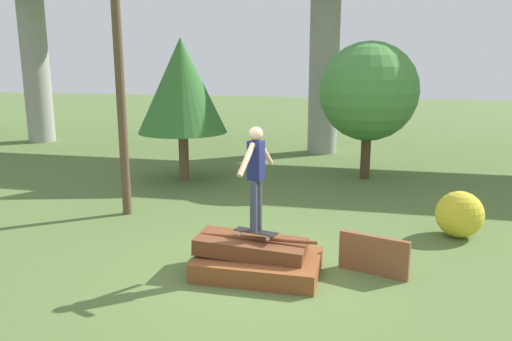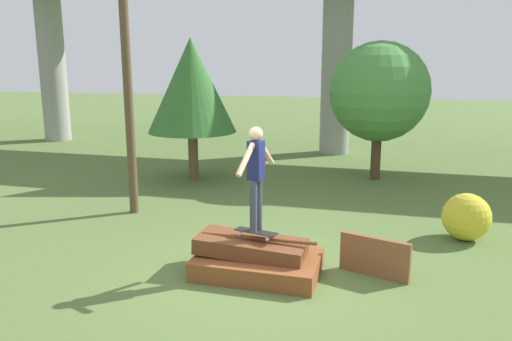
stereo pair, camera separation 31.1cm
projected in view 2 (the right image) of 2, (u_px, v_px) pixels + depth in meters
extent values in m
plane|color=#567038|center=(258.00, 273.00, 8.26)|extent=(80.00, 80.00, 0.00)
cube|color=brown|center=(258.00, 264.00, 8.22)|extent=(2.02, 1.33, 0.31)
cube|color=brown|center=(251.00, 246.00, 8.22)|extent=(1.82, 0.82, 0.35)
cylinder|color=brown|center=(258.00, 238.00, 8.13)|extent=(1.93, 0.06, 0.06)
cube|color=brown|center=(374.00, 257.00, 8.09)|extent=(1.14, 0.45, 0.66)
cube|color=black|center=(256.00, 232.00, 8.11)|extent=(0.76, 0.37, 0.01)
cylinder|color=silver|center=(272.00, 236.00, 8.08)|extent=(0.06, 0.04, 0.05)
cylinder|color=silver|center=(268.00, 239.00, 7.93)|extent=(0.06, 0.04, 0.05)
cylinder|color=silver|center=(245.00, 231.00, 8.32)|extent=(0.06, 0.04, 0.05)
cylinder|color=silver|center=(240.00, 234.00, 8.18)|extent=(0.06, 0.04, 0.05)
cylinder|color=#383D4C|center=(259.00, 204.00, 8.09)|extent=(0.12, 0.12, 0.86)
cylinder|color=#383D4C|center=(253.00, 207.00, 7.95)|extent=(0.12, 0.12, 0.86)
cube|color=#191E51|center=(256.00, 160.00, 7.86)|extent=(0.26, 0.26, 0.63)
sphere|color=tan|center=(256.00, 134.00, 7.77)|extent=(0.22, 0.22, 0.22)
cylinder|color=tan|center=(266.00, 153.00, 8.12)|extent=(0.21, 0.51, 0.48)
cylinder|color=tan|center=(246.00, 160.00, 7.56)|extent=(0.21, 0.51, 0.48)
cylinder|color=gray|center=(52.00, 66.00, 21.35)|extent=(1.10, 1.10, 6.40)
cylinder|color=gray|center=(336.00, 67.00, 18.31)|extent=(1.10, 1.10, 6.40)
cylinder|color=brown|center=(124.00, 14.00, 10.62)|extent=(0.20, 0.20, 8.83)
cylinder|color=brown|center=(193.00, 156.00, 14.58)|extent=(0.29, 0.29, 1.42)
cone|color=#336B2D|center=(191.00, 85.00, 14.14)|extent=(2.54, 2.54, 2.66)
cylinder|color=#4C3823|center=(376.00, 157.00, 14.63)|extent=(0.29, 0.29, 1.36)
sphere|color=#4C8E42|center=(379.00, 92.00, 14.22)|extent=(2.85, 2.85, 2.85)
sphere|color=gold|center=(466.00, 217.00, 9.72)|extent=(0.93, 0.93, 0.93)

